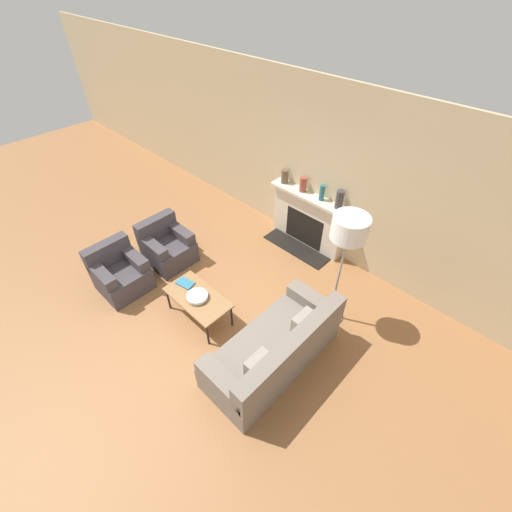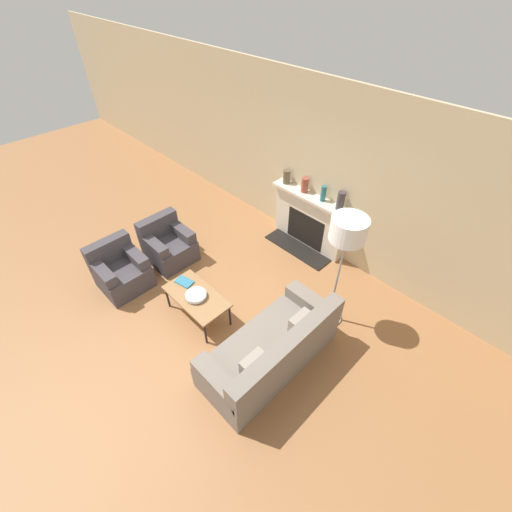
% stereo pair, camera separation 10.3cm
% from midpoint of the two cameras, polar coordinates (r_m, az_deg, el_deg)
% --- Properties ---
extents(ground_plane, '(18.00, 18.00, 0.00)m').
position_cam_midpoint_polar(ground_plane, '(5.28, -9.14, -11.51)').
color(ground_plane, '#99663D').
extents(wall_back, '(18.00, 0.06, 2.90)m').
position_cam_midpoint_polar(wall_back, '(5.86, 11.07, 13.33)').
color(wall_back, '#C6B289').
rests_on(wall_back, ground_plane).
extents(fireplace, '(1.58, 0.59, 1.03)m').
position_cam_midpoint_polar(fireplace, '(6.33, 8.10, 5.90)').
color(fireplace, beige).
rests_on(fireplace, ground_plane).
extents(couch, '(0.86, 1.90, 0.84)m').
position_cam_midpoint_polar(couch, '(4.63, 2.62, -15.30)').
color(couch, slate).
rests_on(couch, ground_plane).
extents(armchair_near, '(0.74, 0.73, 0.79)m').
position_cam_midpoint_polar(armchair_near, '(5.96, -22.20, -2.64)').
color(armchair_near, '#423D42').
rests_on(armchair_near, ground_plane).
extents(armchair_far, '(0.74, 0.73, 0.79)m').
position_cam_midpoint_polar(armchair_far, '(6.21, -15.06, 1.55)').
color(armchair_far, '#423D42').
rests_on(armchair_far, ground_plane).
extents(coffee_table, '(1.01, 0.53, 0.45)m').
position_cam_midpoint_polar(coffee_table, '(5.09, -10.27, -6.96)').
color(coffee_table, olive).
rests_on(coffee_table, ground_plane).
extents(bowl, '(0.31, 0.31, 0.06)m').
position_cam_midpoint_polar(bowl, '(5.02, -10.34, -6.64)').
color(bowl, silver).
rests_on(bowl, coffee_table).
extents(book, '(0.29, 0.22, 0.02)m').
position_cam_midpoint_polar(book, '(5.27, -12.29, -4.43)').
color(book, teal).
rests_on(book, coffee_table).
extents(floor_lamp, '(0.46, 0.46, 1.85)m').
position_cam_midpoint_polar(floor_lamp, '(4.35, 14.45, 3.29)').
color(floor_lamp, gray).
rests_on(floor_lamp, ground_plane).
extents(mantel_vase_left, '(0.13, 0.13, 0.25)m').
position_cam_midpoint_polar(mantel_vase_left, '(6.30, 4.33, 13.09)').
color(mantel_vase_left, brown).
rests_on(mantel_vase_left, fireplace).
extents(mantel_vase_center_left, '(0.12, 0.12, 0.26)m').
position_cam_midpoint_polar(mantel_vase_center_left, '(6.07, 7.37, 11.75)').
color(mantel_vase_center_left, brown).
rests_on(mantel_vase_center_left, fireplace).
extents(mantel_vase_center_right, '(0.09, 0.09, 0.28)m').
position_cam_midpoint_polar(mantel_vase_center_right, '(5.88, 10.43, 10.35)').
color(mantel_vase_center_right, '#28666B').
rests_on(mantel_vase_center_right, fireplace).
extents(mantel_vase_right, '(0.13, 0.13, 0.32)m').
position_cam_midpoint_polar(mantel_vase_right, '(5.72, 13.24, 9.16)').
color(mantel_vase_right, '#3D383D').
rests_on(mantel_vase_right, fireplace).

